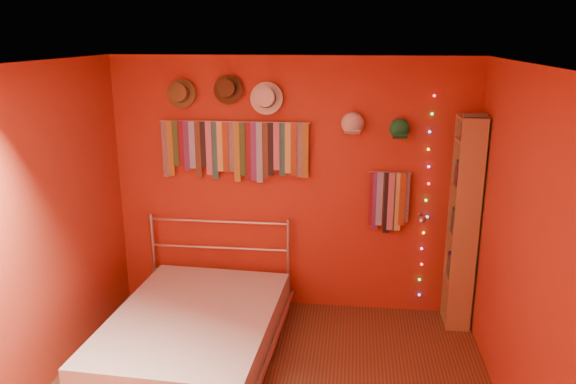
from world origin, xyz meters
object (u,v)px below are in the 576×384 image
at_px(tie_rack, 235,148).
at_px(reading_lamp, 422,219).
at_px(bookshelf, 468,223).
at_px(bed, 194,333).

xyz_separation_m(tie_rack, reading_lamp, (1.78, -0.15, -0.60)).
bearing_deg(bookshelf, bed, -159.88).
distance_m(tie_rack, bed, 1.76).
bearing_deg(bookshelf, tie_rack, 175.97).
bearing_deg(tie_rack, reading_lamp, -4.85).
height_order(bookshelf, bed, bookshelf).
bearing_deg(bed, bookshelf, 23.04).
xyz_separation_m(tie_rack, bookshelf, (2.20, -0.16, -0.62)).
bearing_deg(tie_rack, bed, -99.62).
relative_size(reading_lamp, bed, 0.14).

